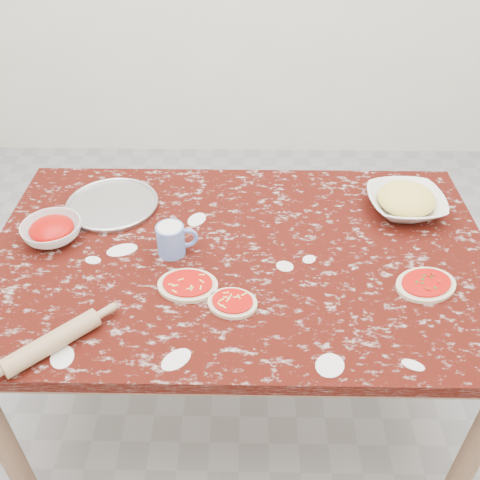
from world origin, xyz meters
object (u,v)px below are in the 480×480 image
Objects in this scene: cheese_bowl at (405,203)px; flour_mug at (172,239)px; rolling_pin at (52,342)px; sauce_bowl at (52,231)px; pizza_tray at (112,205)px; worktable at (240,271)px.

flour_mug is at bearing -163.14° from cheese_bowl.
cheese_bowl is 0.82m from flour_mug.
sauce_bowl is at bearing 106.30° from rolling_pin.
cheese_bowl is at bearing 30.98° from rolling_pin.
cheese_bowl reaches higher than pizza_tray.
rolling_pin reaches higher than worktable.
cheese_bowl reaches higher than rolling_pin.
rolling_pin reaches higher than pizza_tray.
flour_mug is at bearing -45.37° from pizza_tray.
worktable is 0.62m from sauce_bowl.
pizza_tray is at bearing 88.11° from rolling_pin.
rolling_pin is (-1.05, -0.63, -0.01)m from cheese_bowl.
sauce_bowl reaches higher than pizza_tray.
sauce_bowl is (-0.15, -0.18, 0.02)m from pizza_tray.
sauce_bowl reaches higher than rolling_pin.
worktable is at bearing 0.98° from flour_mug.
worktable is 12.29× the size of flour_mug.
worktable is 0.63m from cheese_bowl.
cheese_bowl is (1.03, -0.01, 0.03)m from pizza_tray.
flour_mug reaches higher than cheese_bowl.
rolling_pin is at bearing -124.14° from flour_mug.
cheese_bowl reaches higher than sauce_bowl.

